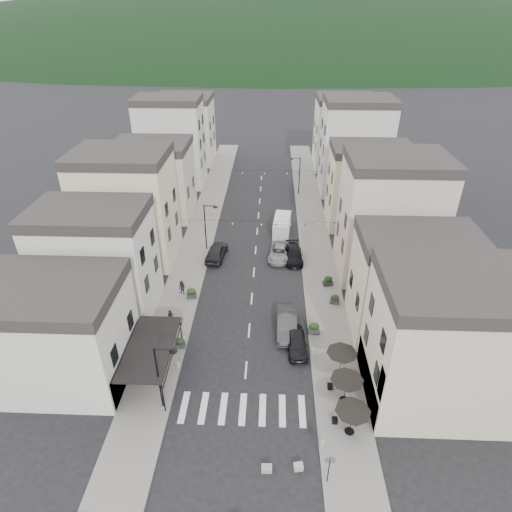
{
  "coord_description": "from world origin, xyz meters",
  "views": [
    {
      "loc": [
        1.88,
        -19.74,
        26.71
      ],
      "look_at": [
        0.33,
        18.79,
        3.5
      ],
      "focal_mm": 30.0,
      "sensor_mm": 36.0,
      "label": 1
    }
  ],
  "objects_px": {
    "parked_car_c": "(279,253)",
    "delivery_van": "(282,225)",
    "parked_car_d": "(294,254)",
    "pedestrian_a": "(171,318)",
    "parked_car_b": "(287,324)",
    "pedestrian_b": "(182,288)",
    "parked_car_a": "(297,343)",
    "parked_car_e": "(217,252)"
  },
  "relations": [
    {
      "from": "pedestrian_a",
      "to": "parked_car_b",
      "type": "bearing_deg",
      "value": -16.21
    },
    {
      "from": "parked_car_a",
      "to": "delivery_van",
      "type": "height_order",
      "value": "delivery_van"
    },
    {
      "from": "pedestrian_b",
      "to": "parked_car_b",
      "type": "bearing_deg",
      "value": 0.76
    },
    {
      "from": "parked_car_e",
      "to": "pedestrian_b",
      "type": "height_order",
      "value": "pedestrian_b"
    },
    {
      "from": "delivery_van",
      "to": "pedestrian_a",
      "type": "bearing_deg",
      "value": -113.91
    },
    {
      "from": "parked_car_b",
      "to": "parked_car_e",
      "type": "distance_m",
      "value": 15.29
    },
    {
      "from": "parked_car_d",
      "to": "delivery_van",
      "type": "distance_m",
      "value": 6.8
    },
    {
      "from": "parked_car_a",
      "to": "parked_car_c",
      "type": "height_order",
      "value": "parked_car_a"
    },
    {
      "from": "parked_car_b",
      "to": "pedestrian_b",
      "type": "height_order",
      "value": "pedestrian_b"
    },
    {
      "from": "pedestrian_a",
      "to": "delivery_van",
      "type": "bearing_deg",
      "value": 46.76
    },
    {
      "from": "parked_car_c",
      "to": "parked_car_e",
      "type": "height_order",
      "value": "parked_car_e"
    },
    {
      "from": "parked_car_e",
      "to": "delivery_van",
      "type": "height_order",
      "value": "delivery_van"
    },
    {
      "from": "parked_car_d",
      "to": "pedestrian_a",
      "type": "distance_m",
      "value": 17.37
    },
    {
      "from": "parked_car_c",
      "to": "parked_car_d",
      "type": "height_order",
      "value": "parked_car_d"
    },
    {
      "from": "parked_car_c",
      "to": "parked_car_e",
      "type": "xyz_separation_m",
      "value": [
        -7.49,
        -0.37,
        0.15
      ]
    },
    {
      "from": "parked_car_e",
      "to": "delivery_van",
      "type": "relative_size",
      "value": 0.94
    },
    {
      "from": "delivery_van",
      "to": "pedestrian_b",
      "type": "distance_m",
      "value": 17.75
    },
    {
      "from": "parked_car_b",
      "to": "parked_car_e",
      "type": "xyz_separation_m",
      "value": [
        -8.11,
        12.96,
        -0.0
      ]
    },
    {
      "from": "parked_car_c",
      "to": "parked_car_a",
      "type": "bearing_deg",
      "value": -78.65
    },
    {
      "from": "parked_car_e",
      "to": "delivery_van",
      "type": "xyz_separation_m",
      "value": [
        7.88,
        6.63,
        0.36
      ]
    },
    {
      "from": "parked_car_a",
      "to": "parked_car_e",
      "type": "xyz_separation_m",
      "value": [
        -8.95,
        15.3,
        0.12
      ]
    },
    {
      "from": "parked_car_b",
      "to": "delivery_van",
      "type": "xyz_separation_m",
      "value": [
        -0.22,
        19.59,
        0.36
      ]
    },
    {
      "from": "parked_car_b",
      "to": "delivery_van",
      "type": "relative_size",
      "value": 0.98
    },
    {
      "from": "parked_car_c",
      "to": "pedestrian_a",
      "type": "height_order",
      "value": "pedestrian_a"
    },
    {
      "from": "parked_car_b",
      "to": "pedestrian_b",
      "type": "bearing_deg",
      "value": 153.65
    },
    {
      "from": "parked_car_c",
      "to": "parked_car_b",
      "type": "bearing_deg",
      "value": -81.32
    },
    {
      "from": "parked_car_d",
      "to": "delivery_van",
      "type": "xyz_separation_m",
      "value": [
        -1.32,
        6.65,
        0.5
      ]
    },
    {
      "from": "parked_car_e",
      "to": "pedestrian_a",
      "type": "xyz_separation_m",
      "value": [
        -2.83,
        -12.55,
        0.1
      ]
    },
    {
      "from": "delivery_van",
      "to": "parked_car_d",
      "type": "bearing_deg",
      "value": -73.53
    },
    {
      "from": "parked_car_b",
      "to": "pedestrian_b",
      "type": "relative_size",
      "value": 3.26
    },
    {
      "from": "parked_car_c",
      "to": "pedestrian_a",
      "type": "relative_size",
      "value": 3.03
    },
    {
      "from": "parked_car_c",
      "to": "delivery_van",
      "type": "xyz_separation_m",
      "value": [
        0.39,
        6.26,
        0.51
      ]
    },
    {
      "from": "parked_car_b",
      "to": "delivery_van",
      "type": "distance_m",
      "value": 19.6
    },
    {
      "from": "parked_car_d",
      "to": "parked_car_e",
      "type": "height_order",
      "value": "parked_car_e"
    },
    {
      "from": "parked_car_c",
      "to": "delivery_van",
      "type": "distance_m",
      "value": 6.29
    },
    {
      "from": "delivery_van",
      "to": "pedestrian_a",
      "type": "distance_m",
      "value": 21.97
    },
    {
      "from": "parked_car_b",
      "to": "pedestrian_b",
      "type": "distance_m",
      "value": 12.06
    },
    {
      "from": "parked_car_c",
      "to": "parked_car_e",
      "type": "relative_size",
      "value": 1.01
    },
    {
      "from": "parked_car_e",
      "to": "pedestrian_b",
      "type": "xyz_separation_m",
      "value": [
        -2.7,
        -7.62,
        0.07
      ]
    },
    {
      "from": "parked_car_e",
      "to": "pedestrian_a",
      "type": "relative_size",
      "value": 3.0
    },
    {
      "from": "pedestrian_a",
      "to": "pedestrian_b",
      "type": "height_order",
      "value": "pedestrian_a"
    },
    {
      "from": "parked_car_d",
      "to": "delivery_van",
      "type": "bearing_deg",
      "value": 98.55
    }
  ]
}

